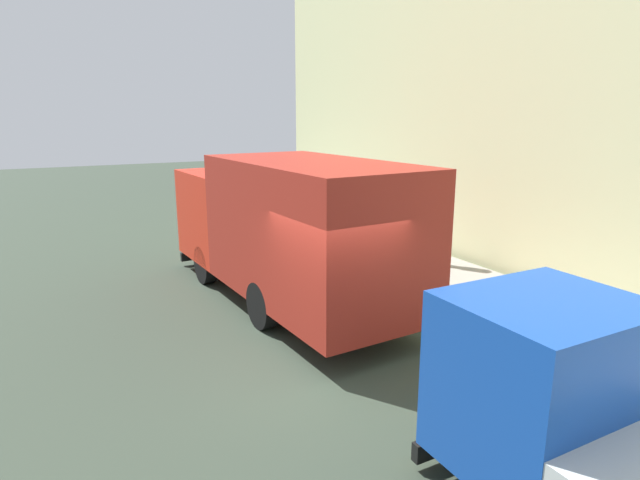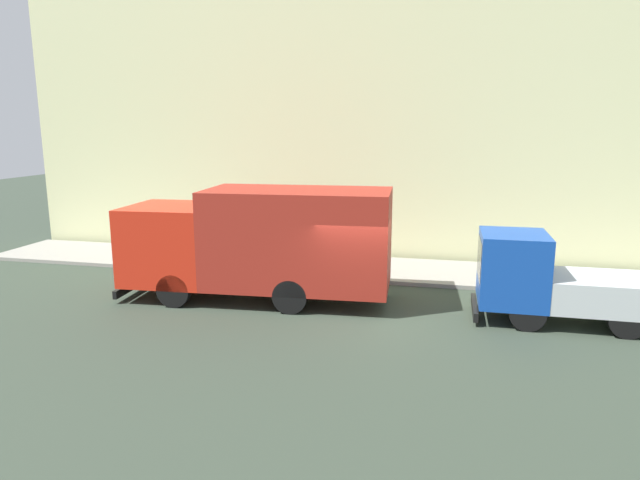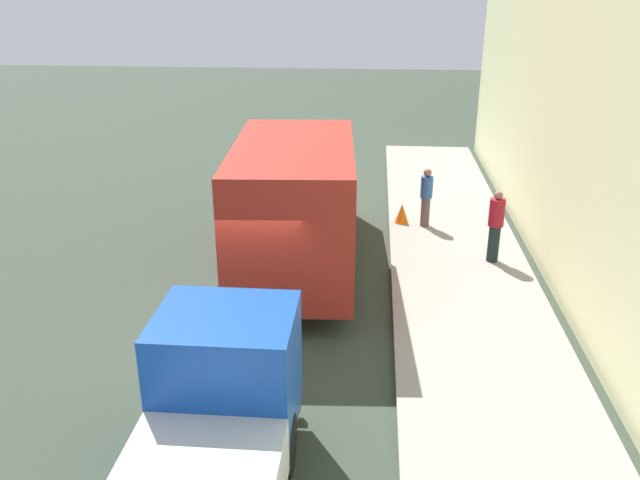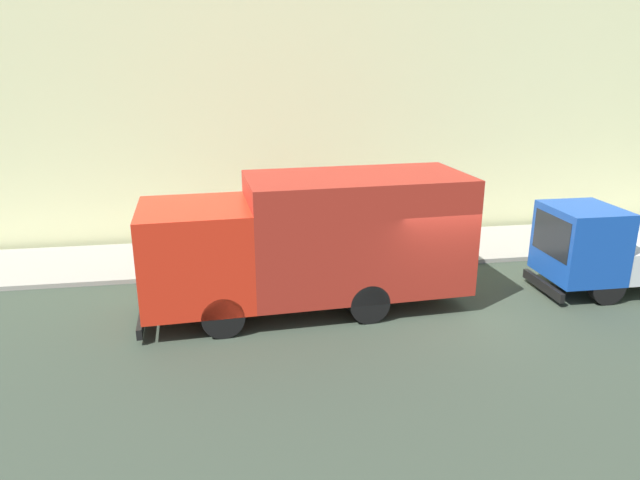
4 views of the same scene
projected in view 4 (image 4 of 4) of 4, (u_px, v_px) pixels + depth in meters
name	position (u px, v px, depth m)	size (l,w,h in m)	color
ground	(443.00, 310.00, 13.98)	(80.00, 80.00, 0.00)	#313C30
sidewalk	(390.00, 248.00, 18.35)	(3.34, 30.00, 0.13)	gray
building_facade	(379.00, 61.00, 18.66)	(0.50, 30.00, 11.68)	beige
large_utility_truck	(313.00, 239.00, 13.64)	(3.03, 7.95, 3.27)	red
small_flatbed_truck	(622.00, 251.00, 14.94)	(1.95, 5.37, 2.31)	#1544A6
pedestrian_walking	(208.00, 235.00, 16.54)	(0.44, 0.44, 1.65)	brown
pedestrian_standing	(282.00, 216.00, 18.28)	(0.39, 0.39, 1.79)	black
traffic_cone_orange	(201.00, 262.00, 16.10)	(0.39, 0.39, 0.55)	orange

